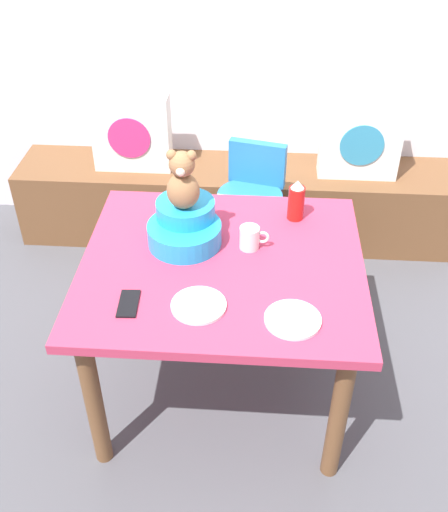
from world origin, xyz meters
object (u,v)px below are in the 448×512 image
object	(u,v)px
pillow_floral_right	(360,140)
dinner_plate_far	(199,305)
cell_phone	(128,304)
infant_seat_teal	(185,226)
dinner_plate_near	(293,319)
highchair	(250,200)
ketchup_bottle	(296,201)
coffee_mug	(250,238)
pillow_floral_left	(131,133)
dining_table	(222,282)
teddy_bear	(183,181)

from	to	relation	value
pillow_floral_right	dinner_plate_far	bearing A→B (deg)	-116.61
dinner_plate_far	cell_phone	size ratio (longest dim) A/B	1.39
infant_seat_teal	dinner_plate_near	size ratio (longest dim) A/B	1.65
highchair	dinner_plate_near	size ratio (longest dim) A/B	3.95
ketchup_bottle	coffee_mug	xyz separation A→B (m)	(-0.19, -0.23, -0.04)
dinner_plate_far	pillow_floral_left	bearing A→B (deg)	109.83
highchair	cell_phone	bearing A→B (deg)	-110.58
dinner_plate_far	cell_phone	bearing A→B (deg)	-178.62
pillow_floral_right	dinner_plate_near	distance (m)	1.60
pillow_floral_left	dinner_plate_near	size ratio (longest dim) A/B	2.20
infant_seat_teal	cell_phone	distance (m)	0.44
ketchup_bottle	dinner_plate_far	xyz separation A→B (m)	(-0.36, -0.60, -0.08)
pillow_floral_left	cell_phone	xyz separation A→B (m)	(0.29, -1.50, 0.06)
infant_seat_teal	highchair	bearing A→B (deg)	69.77
pillow_floral_right	dining_table	size ratio (longest dim) A/B	0.40
dinner_plate_far	highchair	bearing A→B (deg)	81.86
pillow_floral_right	coffee_mug	distance (m)	1.27
highchair	teddy_bear	size ratio (longest dim) A/B	3.16
infant_seat_teal	cell_phone	bearing A→B (deg)	-111.15
highchair	dinner_plate_far	size ratio (longest dim) A/B	3.95
pillow_floral_left	highchair	bearing A→B (deg)	-30.99
ketchup_bottle	dinner_plate_near	distance (m)	0.65
coffee_mug	dining_table	bearing A→B (deg)	-136.33
dining_table	infant_seat_teal	xyz separation A→B (m)	(-0.16, 0.13, 0.18)
ketchup_bottle	coffee_mug	size ratio (longest dim) A/B	1.54
infant_seat_teal	coffee_mug	bearing A→B (deg)	-6.83
dinner_plate_far	cell_phone	xyz separation A→B (m)	(-0.25, -0.01, -0.00)
dining_table	cell_phone	bearing A→B (deg)	-139.27
highchair	infant_seat_teal	size ratio (longest dim) A/B	2.39
pillow_floral_right	ketchup_bottle	bearing A→B (deg)	-113.50
dining_table	coffee_mug	world-z (taller)	coffee_mug
pillow_floral_left	dinner_plate_far	bearing A→B (deg)	-70.17
highchair	dinner_plate_near	world-z (taller)	highchair
highchair	cell_phone	distance (m)	1.18
dinner_plate_near	pillow_floral_right	bearing A→B (deg)	74.97
infant_seat_teal	cell_phone	size ratio (longest dim) A/B	2.29
ketchup_bottle	coffee_mug	distance (m)	0.30
highchair	coffee_mug	world-z (taller)	coffee_mug
pillow_floral_right	infant_seat_teal	xyz separation A→B (m)	(-0.84, -1.09, 0.13)
ketchup_bottle	dinner_plate_near	size ratio (longest dim) A/B	0.92
highchair	infant_seat_teal	world-z (taller)	infant_seat_teal
pillow_floral_right	highchair	distance (m)	0.74
dining_table	dinner_plate_far	size ratio (longest dim) A/B	5.55
pillow_floral_left	ketchup_bottle	distance (m)	1.28
ketchup_bottle	cell_phone	size ratio (longest dim) A/B	1.28
pillow_floral_right	dinner_plate_near	size ratio (longest dim) A/B	2.20
pillow_floral_left	dinner_plate_near	world-z (taller)	pillow_floral_left
cell_phone	pillow_floral_left	bearing A→B (deg)	97.84
pillow_floral_right	teddy_bear	size ratio (longest dim) A/B	1.76
ketchup_bottle	teddy_bear	bearing A→B (deg)	-156.60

